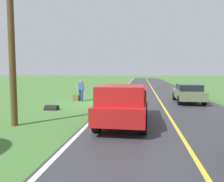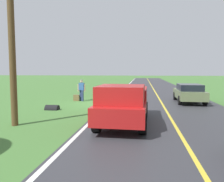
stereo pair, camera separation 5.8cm
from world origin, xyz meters
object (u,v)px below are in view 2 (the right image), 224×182
suitcase_carried (76,98)px  sedan_near_oncoming (189,93)px  pickup_truck_passing (124,103)px  utility_pole_roadside (12,45)px  hitchhiker_walking (82,89)px

suitcase_carried → sedan_near_oncoming: (-8.79, -0.28, 0.51)m
pickup_truck_passing → sedan_near_oncoming: pickup_truck_passing is taller
pickup_truck_passing → utility_pole_roadside: bearing=9.6°
hitchhiker_walking → suitcase_carried: (0.42, 0.07, -0.73)m
suitcase_carried → pickup_truck_passing: pickup_truck_passing is taller
hitchhiker_walking → pickup_truck_passing: pickup_truck_passing is taller
utility_pole_roadside → hitchhiker_walking: bearing=-95.1°
hitchhiker_walking → pickup_truck_passing: 8.57m
utility_pole_roadside → pickup_truck_passing: bearing=-170.4°
hitchhiker_walking → utility_pole_roadside: size_ratio=0.25×
pickup_truck_passing → utility_pole_roadside: (4.76, 0.81, 2.55)m
sedan_near_oncoming → hitchhiker_walking: bearing=1.4°
hitchhiker_walking → utility_pole_roadside: (0.75, 8.39, 2.54)m
suitcase_carried → hitchhiker_walking: bearing=100.9°
sedan_near_oncoming → utility_pole_roadside: 12.83m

